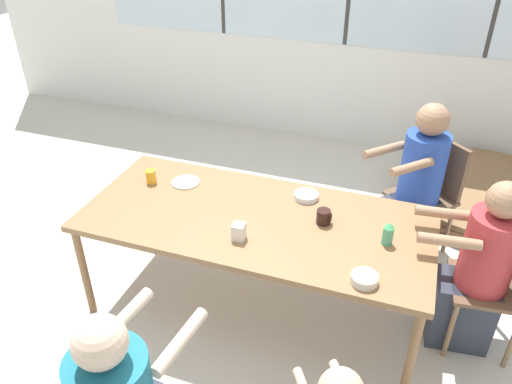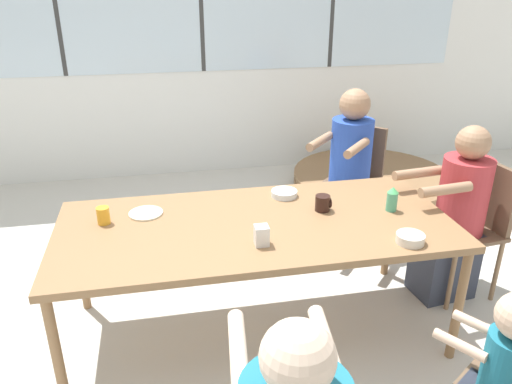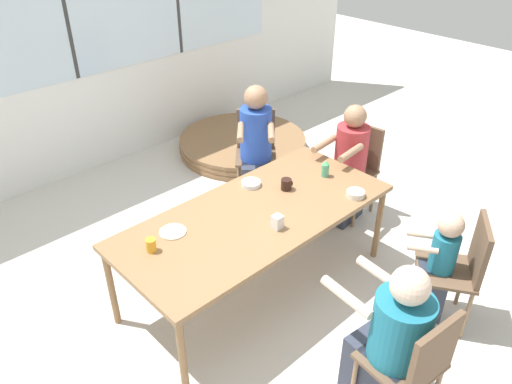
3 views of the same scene
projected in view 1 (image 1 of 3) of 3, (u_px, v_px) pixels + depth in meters
name	position (u px, v px, depth m)	size (l,w,h in m)	color
ground_plane	(256.00, 303.00, 3.41)	(16.00, 16.00, 0.00)	beige
wall_back_with_windows	(349.00, 5.00, 4.81)	(8.40, 0.08, 2.80)	silver
dining_table	(256.00, 223.00, 3.05)	(2.12, 0.95, 0.72)	olive
chair_for_woman_green_shirt	(432.00, 186.00, 3.70)	(0.57, 0.57, 0.88)	brown
chair_for_man_blue_shirt	(507.00, 278.00, 2.85)	(0.44, 0.44, 0.88)	brown
person_woman_green_shirt	(416.00, 189.00, 3.62)	(0.60, 0.61, 1.20)	#333847
person_man_blue_shirt	(476.00, 275.00, 2.88)	(0.58, 0.36, 1.14)	#333847
coffee_mug	(324.00, 217.00, 2.95)	(0.09, 0.08, 0.09)	black
sippy_cup	(388.00, 233.00, 2.77)	(0.06, 0.06, 0.14)	#4CA57F
juice_glass	(151.00, 177.00, 3.34)	(0.07, 0.07, 0.09)	gold
milk_carton_small	(239.00, 232.00, 2.81)	(0.07, 0.07, 0.10)	silver
bowl_white_shallow	(306.00, 196.00, 3.19)	(0.16, 0.16, 0.04)	silver
bowl_cereal	(364.00, 279.00, 2.52)	(0.14, 0.14, 0.05)	silver
plate_tortillas	(186.00, 182.00, 3.36)	(0.19, 0.19, 0.01)	beige
folded_table_stack	(485.00, 196.00, 4.40)	(1.50, 1.50, 0.18)	olive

